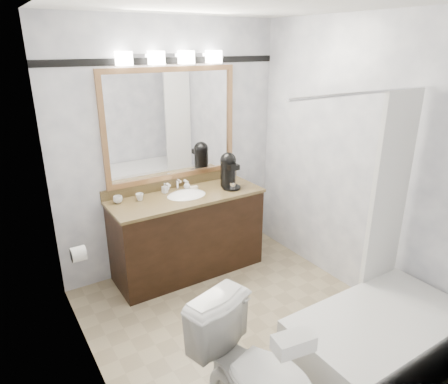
{
  "coord_description": "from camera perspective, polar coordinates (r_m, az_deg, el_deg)",
  "views": [
    {
      "loc": [
        -1.65,
        -2.28,
        2.25
      ],
      "look_at": [
        0.02,
        0.35,
        1.09
      ],
      "focal_mm": 32.0,
      "sensor_mm": 36.0,
      "label": 1
    }
  ],
  "objects": [
    {
      "name": "soap_bottle_b",
      "position": [
        4.1,
        -5.32,
        1.05
      ],
      "size": [
        0.09,
        0.09,
        0.09
      ],
      "primitive_type": "imported",
      "rotation": [
        0.0,
        0.0,
        -0.4
      ],
      "color": "white",
      "rests_on": "vanity"
    },
    {
      "name": "cup_left",
      "position": [
        3.86,
        -14.93,
        -1.04
      ],
      "size": [
        0.1,
        0.1,
        0.07
      ],
      "primitive_type": "imported",
      "rotation": [
        0.0,
        0.0,
        0.18
      ],
      "color": "white",
      "rests_on": "vanity"
    },
    {
      "name": "tp_roll",
      "position": [
        3.37,
        -20.09,
        -8.29
      ],
      "size": [
        0.11,
        0.12,
        0.12
      ],
      "primitive_type": "cylinder",
      "rotation": [
        0.0,
        1.57,
        0.0
      ],
      "color": "white",
      "rests_on": "room"
    },
    {
      "name": "vanity",
      "position": [
        4.11,
        -5.21,
        -5.74
      ],
      "size": [
        1.53,
        0.58,
        0.97
      ],
      "color": "black",
      "rests_on": "ground"
    },
    {
      "name": "toilet",
      "position": [
        2.62,
        4.5,
        -24.42
      ],
      "size": [
        0.65,
        0.88,
        0.81
      ],
      "primitive_type": "imported",
      "rotation": [
        0.0,
        0.0,
        0.28
      ],
      "color": "white",
      "rests_on": "ground"
    },
    {
      "name": "tissue_box",
      "position": [
        2.15,
        9.91,
        -20.49
      ],
      "size": [
        0.22,
        0.14,
        0.09
      ],
      "primitive_type": "cube",
      "rotation": [
        0.0,
        0.0,
        -0.15
      ],
      "color": "white",
      "rests_on": "toilet"
    },
    {
      "name": "soap_bar",
      "position": [
        4.1,
        -4.36,
        0.63
      ],
      "size": [
        0.09,
        0.06,
        0.03
      ],
      "primitive_type": "cube",
      "rotation": [
        0.0,
        0.0,
        -0.11
      ],
      "color": "beige",
      "rests_on": "vanity"
    },
    {
      "name": "coffee_maker",
      "position": [
        4.09,
        0.65,
        3.22
      ],
      "size": [
        0.19,
        0.24,
        0.37
      ],
      "rotation": [
        0.0,
        0.0,
        0.01
      ],
      "color": "black",
      "rests_on": "vanity"
    },
    {
      "name": "bathtub",
      "position": [
        3.27,
        21.21,
        -18.28
      ],
      "size": [
        1.3,
        0.75,
        1.96
      ],
      "color": "white",
      "rests_on": "ground"
    },
    {
      "name": "cup_right",
      "position": [
        3.87,
        -11.95,
        -0.7
      ],
      "size": [
        0.09,
        0.09,
        0.07
      ],
      "primitive_type": "imported",
      "rotation": [
        0.0,
        0.0,
        0.39
      ],
      "color": "white",
      "rests_on": "vanity"
    },
    {
      "name": "room",
      "position": [
        2.99,
        3.32,
        0.88
      ],
      "size": [
        2.42,
        2.62,
        2.52
      ],
      "color": "tan",
      "rests_on": "ground"
    },
    {
      "name": "accent_stripe",
      "position": [
        3.94,
        -7.96,
        18.08
      ],
      "size": [
        2.4,
        0.01,
        0.06
      ],
      "primitive_type": "cube",
      "color": "black",
      "rests_on": "room"
    },
    {
      "name": "mirror",
      "position": [
        4.0,
        -7.48,
        9.47
      ],
      "size": [
        1.4,
        0.04,
        1.1
      ],
      "color": "#AE7B4E",
      "rests_on": "room"
    },
    {
      "name": "vanity_light_bar",
      "position": [
        3.88,
        -7.56,
        18.56
      ],
      "size": [
        1.02,
        0.14,
        0.12
      ],
      "color": "silver",
      "rests_on": "room"
    },
    {
      "name": "soap_bottle_a",
      "position": [
        4.01,
        -8.47,
        0.57
      ],
      "size": [
        0.06,
        0.06,
        0.1
      ],
      "primitive_type": "imported",
      "rotation": [
        0.0,
        0.0,
        0.34
      ],
      "color": "white",
      "rests_on": "vanity"
    }
  ]
}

